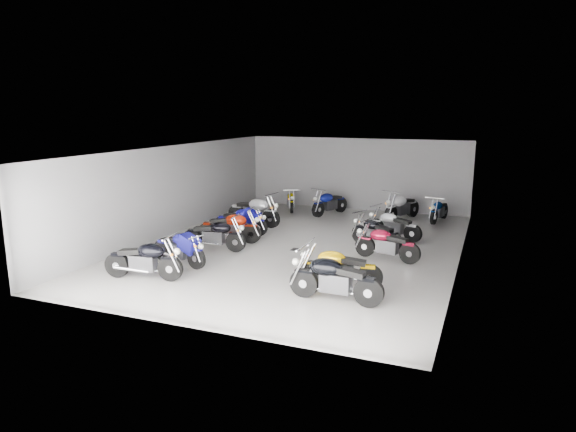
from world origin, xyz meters
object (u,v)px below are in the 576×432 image
at_px(motorcycle_right_d, 386,244).
at_px(motorcycle_back_b, 291,200).
at_px(motorcycle_right_b, 339,268).
at_px(motorcycle_left_c, 215,235).
at_px(drain_grate, 296,249).
at_px(motorcycle_back_e, 402,207).
at_px(motorcycle_left_d, 230,227).
at_px(motorcycle_back_c, 329,203).
at_px(motorcycle_right_a, 334,279).
at_px(motorcycle_right_f, 393,225).
at_px(motorcycle_left_a, 144,260).
at_px(motorcycle_right_e, 376,232).
at_px(motorcycle_left_f, 254,211).
at_px(motorcycle_back_f, 439,210).
at_px(motorcycle_left_b, 179,248).
at_px(motorcycle_left_e, 241,221).

height_order(motorcycle_right_d, motorcycle_back_b, motorcycle_right_d).
bearing_deg(motorcycle_right_b, motorcycle_left_c, 60.12).
bearing_deg(drain_grate, motorcycle_back_e, 68.00).
xyz_separation_m(motorcycle_left_d, motorcycle_back_c, (1.74, 5.75, -0.01)).
distance_m(motorcycle_back_b, motorcycle_back_c, 1.92).
distance_m(motorcycle_right_a, motorcycle_back_e, 9.83).
distance_m(motorcycle_left_c, motorcycle_right_f, 6.22).
height_order(motorcycle_left_d, motorcycle_right_a, motorcycle_right_a).
height_order(motorcycle_left_a, motorcycle_back_e, motorcycle_back_e).
xyz_separation_m(motorcycle_right_f, motorcycle_back_e, (-0.27, 3.33, 0.05)).
distance_m(motorcycle_right_e, motorcycle_back_e, 4.53).
relative_size(motorcycle_right_e, motorcycle_back_b, 1.05).
bearing_deg(motorcycle_right_b, motorcycle_back_e, -8.39).
bearing_deg(motorcycle_right_a, motorcycle_left_f, 40.41).
bearing_deg(motorcycle_right_e, motorcycle_right_a, -153.87).
height_order(motorcycle_left_d, motorcycle_back_c, motorcycle_left_d).
xyz_separation_m(motorcycle_right_b, motorcycle_back_f, (1.54, 9.08, -0.05)).
height_order(drain_grate, motorcycle_right_e, motorcycle_right_e).
bearing_deg(motorcycle_right_f, drain_grate, 151.60).
xyz_separation_m(drain_grate, motorcycle_left_d, (-2.43, 0.04, 0.52)).
relative_size(motorcycle_right_d, motorcycle_back_e, 0.95).
distance_m(motorcycle_left_a, motorcycle_right_f, 8.67).
bearing_deg(motorcycle_left_c, motorcycle_left_b, -13.97).
height_order(drain_grate, motorcycle_left_b, motorcycle_left_b).
bearing_deg(motorcycle_left_e, motorcycle_right_e, 89.99).
height_order(motorcycle_right_a, motorcycle_right_f, motorcycle_right_a).
xyz_separation_m(motorcycle_left_a, motorcycle_right_b, (5.02, 1.29, -0.02)).
distance_m(motorcycle_left_a, motorcycle_left_d, 4.30).
bearing_deg(motorcycle_right_b, motorcycle_right_d, -19.97).
bearing_deg(motorcycle_left_b, motorcycle_back_f, 159.00).
xyz_separation_m(motorcycle_left_b, motorcycle_right_b, (4.88, -0.17, 0.02)).
relative_size(drain_grate, motorcycle_left_f, 0.13).
bearing_deg(motorcycle_right_a, drain_grate, 34.05).
distance_m(motorcycle_right_e, motorcycle_back_f, 5.00).
xyz_separation_m(motorcycle_left_c, motorcycle_left_e, (-0.19, 2.24, -0.01)).
height_order(motorcycle_left_b, motorcycle_left_c, motorcycle_left_c).
relative_size(motorcycle_left_b, motorcycle_left_f, 0.86).
height_order(motorcycle_right_d, motorcycle_right_e, motorcycle_right_d).
bearing_deg(motorcycle_right_f, motorcycle_back_e, 22.36).
bearing_deg(motorcycle_left_f, motorcycle_back_b, -173.25).
bearing_deg(motorcycle_back_b, motorcycle_right_e, 111.23).
distance_m(motorcycle_left_d, motorcycle_right_a, 6.31).
height_order(motorcycle_right_b, motorcycle_right_e, motorcycle_right_b).
height_order(motorcycle_left_a, motorcycle_left_e, motorcycle_left_a).
relative_size(motorcycle_left_b, motorcycle_right_b, 0.96).
bearing_deg(motorcycle_left_c, motorcycle_right_d, 92.36).
bearing_deg(motorcycle_left_b, motorcycle_back_b, -165.21).
distance_m(motorcycle_left_a, motorcycle_right_b, 5.18).
bearing_deg(motorcycle_right_a, motorcycle_right_e, 3.92).
distance_m(motorcycle_right_e, motorcycle_right_f, 1.25).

